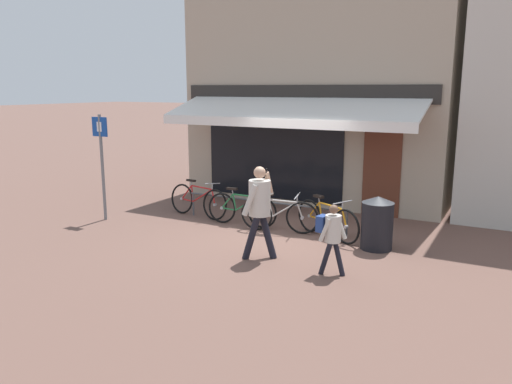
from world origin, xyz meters
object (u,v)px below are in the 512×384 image
Objects in this scene: bicycle_orange at (327,220)px; pedestrian_child at (331,231)px; litter_bin at (377,223)px; bicycle_green at (242,209)px; parking_sign at (102,156)px; bicycle_silver at (279,215)px; bicycle_red at (198,200)px; pedestrian_adult at (260,203)px.

pedestrian_child is (0.78, -1.94, 0.36)m from bicycle_orange.
bicycle_green is at bearing 175.55° from litter_bin.
bicycle_silver is at bearing 13.47° from parking_sign.
bicycle_silver is 0.69× the size of parking_sign.
pedestrian_child is at bearing -100.42° from litter_bin.
bicycle_red reaches higher than bicycle_orange.
litter_bin is (1.73, 1.56, -0.52)m from pedestrian_adult.
pedestrian_adult is (0.42, -1.68, 0.65)m from bicycle_silver.
bicycle_silver is at bearing -9.97° from bicycle_green.
pedestrian_adult reaches higher than bicycle_green.
pedestrian_child reaches higher than bicycle_silver.
parking_sign reaches higher than bicycle_green.
pedestrian_adult is (1.41, -1.80, 0.66)m from bicycle_green.
pedestrian_child is 1.17× the size of litter_bin.
pedestrian_adult reaches higher than litter_bin.
bicycle_red is at bearing 137.29° from pedestrian_adult.
bicycle_red is 4.68m from pedestrian_child.
litter_bin is (3.13, -0.24, 0.14)m from bicycle_green.
bicycle_green is at bearing 162.32° from bicycle_silver.
pedestrian_adult is 1.45m from pedestrian_child.
bicycle_red is 4.48m from litter_bin.
litter_bin is (4.46, -0.44, 0.13)m from bicycle_red.
pedestrian_adult is 2.38m from litter_bin.
bicycle_orange is 5.35m from parking_sign.
litter_bin is at bearing 3.48° from bicycle_red.
pedestrian_adult is at bearing -83.38° from bicycle_orange.
bicycle_red is at bearing 168.40° from bicycle_green.
bicycle_orange is (2.04, -0.01, 0.01)m from bicycle_green.
parking_sign is at bearing 164.47° from pedestrian_adult.
pedestrian_adult reaches higher than bicycle_silver.
litter_bin is at bearing -7.68° from bicycle_green.
litter_bin is at bearing 89.07° from pedestrian_child.
pedestrian_child is (4.14, -2.15, 0.35)m from bicycle_red.
litter_bin is (2.14, -0.13, 0.14)m from bicycle_silver.
parking_sign is (-3.08, -1.09, 1.13)m from bicycle_green.
pedestrian_adult is 4.57m from parking_sign.
pedestrian_child is 6.01m from parking_sign.
pedestrian_adult is at bearing -137.95° from litter_bin.
litter_bin is at bearing 35.48° from pedestrian_adult.
bicycle_silver is (0.99, -0.12, 0.01)m from bicycle_green.
pedestrian_child is (2.82, -1.95, 0.37)m from bicycle_green.
parking_sign is (-1.76, -1.29, 1.11)m from bicycle_red.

